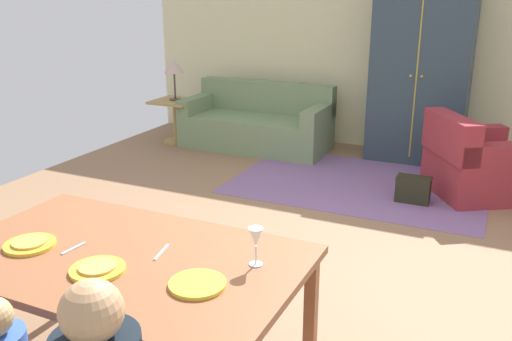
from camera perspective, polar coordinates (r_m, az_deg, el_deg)
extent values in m
cube|color=#906A4C|center=(4.53, 5.21, -7.81)|extent=(6.84, 6.28, 0.02)
cube|color=beige|center=(7.19, 14.50, 12.71)|extent=(6.84, 0.10, 2.70)
cube|color=brown|center=(2.77, -13.60, -8.85)|extent=(1.73, 1.04, 0.04)
cube|color=brown|center=(3.73, -18.66, -8.47)|extent=(0.06, 0.06, 0.72)
cube|color=brown|center=(2.96, 5.67, -14.93)|extent=(0.06, 0.06, 0.72)
cylinder|color=yellow|center=(2.98, -22.36, -7.11)|extent=(0.25, 0.25, 0.02)
cylinder|color=gold|center=(2.98, -22.39, -6.85)|extent=(0.17, 0.17, 0.01)
cylinder|color=yellow|center=(2.63, -16.08, -9.82)|extent=(0.25, 0.25, 0.02)
cylinder|color=gold|center=(2.63, -16.11, -9.53)|extent=(0.17, 0.17, 0.01)
cylinder|color=yellow|center=(2.43, -6.09, -11.61)|extent=(0.25, 0.25, 0.02)
cylinder|color=silver|center=(2.59, -0.02, -9.67)|extent=(0.06, 0.06, 0.01)
cylinder|color=silver|center=(2.57, -0.02, -8.73)|extent=(0.01, 0.01, 0.09)
cone|color=silver|center=(2.53, -0.02, -6.91)|extent=(0.07, 0.07, 0.09)
cube|color=silver|center=(2.88, -18.35, -7.65)|extent=(0.03, 0.15, 0.01)
cube|color=silver|center=(2.74, -9.74, -8.31)|extent=(0.05, 0.17, 0.01)
sphere|color=tan|center=(1.88, -16.66, -13.79)|extent=(0.21, 0.21, 0.21)
cube|color=slate|center=(5.98, 10.64, -1.33)|extent=(2.60, 1.80, 0.01)
cube|color=gray|center=(7.16, -0.05, 3.98)|extent=(1.87, 0.84, 0.42)
cube|color=gray|center=(7.37, 1.08, 7.66)|extent=(1.87, 0.20, 0.40)
cube|color=gray|center=(7.48, -5.98, 6.94)|extent=(0.18, 0.84, 0.20)
cube|color=gray|center=(6.78, 6.49, 5.74)|extent=(0.18, 0.84, 0.20)
cube|color=maroon|center=(5.95, 22.04, -0.38)|extent=(1.17, 1.17, 0.42)
cube|color=maroon|center=(5.68, 19.53, 3.39)|extent=(0.63, 0.82, 0.40)
cube|color=maroon|center=(5.59, 24.04, 1.55)|extent=(0.81, 0.60, 0.20)
cube|color=maroon|center=(6.15, 20.89, 3.35)|extent=(0.81, 0.60, 0.20)
cube|color=#2E404B|center=(6.78, 16.67, 9.66)|extent=(1.10, 0.56, 2.10)
cube|color=gold|center=(6.50, 16.27, 9.36)|extent=(0.02, 0.01, 1.89)
sphere|color=gold|center=(6.51, 15.74, 9.41)|extent=(0.04, 0.04, 0.04)
sphere|color=gold|center=(6.49, 16.79, 9.29)|extent=(0.04, 0.04, 0.04)
cube|color=#A98B4B|center=(7.42, -8.33, 7.11)|extent=(0.56, 0.56, 0.03)
cylinder|color=#A98B4B|center=(7.48, -8.23, 4.94)|extent=(0.08, 0.08, 0.55)
cylinder|color=#A98B4B|center=(7.55, -8.14, 3.02)|extent=(0.36, 0.36, 0.03)
cylinder|color=#453933|center=(7.42, -8.34, 7.30)|extent=(0.16, 0.16, 0.02)
cylinder|color=#453933|center=(7.39, -8.41, 8.67)|extent=(0.02, 0.02, 0.34)
cone|color=#CDABA0|center=(7.35, -8.50, 10.67)|extent=(0.26, 0.26, 0.18)
cube|color=black|center=(5.55, 15.94, -1.90)|extent=(0.32, 0.16, 0.26)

